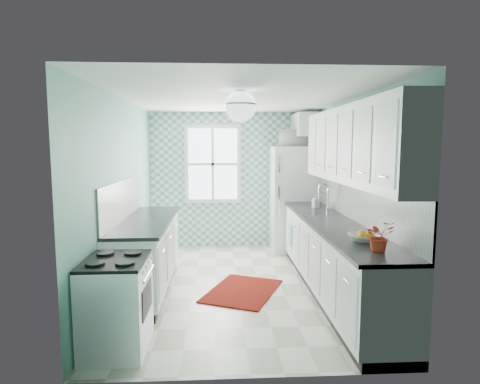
{
  "coord_description": "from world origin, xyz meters",
  "views": [
    {
      "loc": [
        -0.25,
        -5.27,
        1.9
      ],
      "look_at": [
        0.05,
        0.25,
        1.25
      ],
      "focal_mm": 30.0,
      "sensor_mm": 36.0,
      "label": 1
    }
  ],
  "objects": [
    {
      "name": "base_cabinets_right",
      "position": [
        1.2,
        -0.4,
        0.45
      ],
      "size": [
        0.6,
        3.6,
        0.9
      ],
      "primitive_type": "cube",
      "color": "white",
      "rests_on": "floor"
    },
    {
      "name": "stove",
      "position": [
        -1.2,
        -1.65,
        0.44
      ],
      "size": [
        0.56,
        0.7,
        0.84
      ],
      "rotation": [
        0.0,
        0.0,
        0.01
      ],
      "color": "white",
      "rests_on": "floor"
    },
    {
      "name": "accent_wall",
      "position": [
        0.0,
        2.19,
        1.25
      ],
      "size": [
        3.0,
        0.01,
        2.5
      ],
      "primitive_type": "cube",
      "color": "#58A696",
      "rests_on": "wall_back"
    },
    {
      "name": "backsplash_left",
      "position": [
        -1.49,
        -0.07,
        1.2
      ],
      "size": [
        0.02,
        2.15,
        0.51
      ],
      "primitive_type": "cube",
      "color": "white",
      "rests_on": "wall_left"
    },
    {
      "name": "fruit_bowl",
      "position": [
        1.2,
        -1.43,
        0.98
      ],
      "size": [
        0.32,
        0.32,
        0.07
      ],
      "primitive_type": "imported",
      "rotation": [
        0.0,
        0.0,
        0.08
      ],
      "color": "white",
      "rests_on": "countertop_right"
    },
    {
      "name": "floor",
      "position": [
        0.0,
        0.0,
        -0.01
      ],
      "size": [
        3.0,
        4.4,
        0.02
      ],
      "primitive_type": "cube",
      "color": "white",
      "rests_on": "ground"
    },
    {
      "name": "rug",
      "position": [
        0.05,
        -0.24,
        0.01
      ],
      "size": [
        1.17,
        1.34,
        0.02
      ],
      "primitive_type": "cube",
      "rotation": [
        0.0,
        0.0,
        -0.41
      ],
      "color": "maroon",
      "rests_on": "floor"
    },
    {
      "name": "upper_cabinet_fridge",
      "position": [
        1.3,
        1.83,
        2.25
      ],
      "size": [
        0.4,
        0.74,
        0.4
      ],
      "primitive_type": "cube",
      "color": "white",
      "rests_on": "wall_right"
    },
    {
      "name": "fridge",
      "position": [
        1.11,
        1.82,
        0.94
      ],
      "size": [
        0.82,
        0.81,
        1.87
      ],
      "rotation": [
        0.0,
        0.0,
        -0.06
      ],
      "color": "white",
      "rests_on": "floor"
    },
    {
      "name": "dish_towel",
      "position": [
        0.89,
        0.9,
        0.48
      ],
      "size": [
        0.02,
        0.22,
        0.33
      ],
      "primitive_type": "cube",
      "rotation": [
        0.0,
        0.0,
        0.02
      ],
      "color": "#70BCAE",
      "rests_on": "base_cabinets_right"
    },
    {
      "name": "window",
      "position": [
        -0.35,
        2.16,
        1.55
      ],
      "size": [
        1.04,
        0.05,
        1.44
      ],
      "color": "white",
      "rests_on": "wall_back"
    },
    {
      "name": "wall_left",
      "position": [
        -1.51,
        0.0,
        1.25
      ],
      "size": [
        0.02,
        4.4,
        2.5
      ],
      "primitive_type": "cube",
      "color": "#65A794",
      "rests_on": "floor"
    },
    {
      "name": "countertop_left",
      "position": [
        -1.19,
        -0.07,
        0.92
      ],
      "size": [
        0.63,
        2.15,
        0.04
      ],
      "primitive_type": "cube",
      "color": "black",
      "rests_on": "base_cabinets_left"
    },
    {
      "name": "upper_cabinets_right",
      "position": [
        1.33,
        -0.6,
        1.9
      ],
      "size": [
        0.33,
        3.2,
        0.9
      ],
      "primitive_type": "cube",
      "color": "white",
      "rests_on": "wall_right"
    },
    {
      "name": "wall_front",
      "position": [
        0.0,
        -2.21,
        1.25
      ],
      "size": [
        3.0,
        0.02,
        2.5
      ],
      "primitive_type": "cube",
      "color": "#65A794",
      "rests_on": "floor"
    },
    {
      "name": "countertop_right",
      "position": [
        1.19,
        -0.4,
        0.92
      ],
      "size": [
        0.63,
        3.6,
        0.04
      ],
      "primitive_type": "cube",
      "color": "black",
      "rests_on": "base_cabinets_right"
    },
    {
      "name": "wall_back",
      "position": [
        0.0,
        2.21,
        1.25
      ],
      "size": [
        3.0,
        0.02,
        2.5
      ],
      "primitive_type": "cube",
      "color": "#65A794",
      "rests_on": "floor"
    },
    {
      "name": "sink",
      "position": [
        1.2,
        0.48,
        0.93
      ],
      "size": [
        0.45,
        0.38,
        0.53
      ],
      "rotation": [
        0.0,
        0.0,
        0.07
      ],
      "color": "silver",
      "rests_on": "countertop_right"
    },
    {
      "name": "backsplash_right",
      "position": [
        1.49,
        -0.4,
        1.2
      ],
      "size": [
        0.02,
        3.6,
        0.51
      ],
      "primitive_type": "cube",
      "color": "white",
      "rests_on": "wall_right"
    },
    {
      "name": "ceiling",
      "position": [
        0.0,
        0.0,
        2.51
      ],
      "size": [
        3.0,
        4.4,
        0.02
      ],
      "primitive_type": "cube",
      "color": "white",
      "rests_on": "wall_back"
    },
    {
      "name": "soap_bottle",
      "position": [
        1.25,
        0.78,
        1.04
      ],
      "size": [
        0.11,
        0.11,
        0.2
      ],
      "primitive_type": "imported",
      "rotation": [
        0.0,
        0.0,
        0.26
      ],
      "color": "#9AAEB2",
      "rests_on": "countertop_right"
    },
    {
      "name": "ceiling_light",
      "position": [
        0.0,
        -0.8,
        2.32
      ],
      "size": [
        0.34,
        0.34,
        0.35
      ],
      "color": "silver",
      "rests_on": "ceiling"
    },
    {
      "name": "potted_plant",
      "position": [
        1.2,
        -1.8,
        1.08
      ],
      "size": [
        0.29,
        0.26,
        0.28
      ],
      "primitive_type": "imported",
      "rotation": [
        0.0,
        0.0,
        0.18
      ],
      "color": "maroon",
      "rests_on": "countertop_right"
    },
    {
      "name": "base_cabinets_left",
      "position": [
        -1.2,
        -0.07,
        0.45
      ],
      "size": [
        0.6,
        2.15,
        0.9
      ],
      "primitive_type": "cube",
      "color": "white",
      "rests_on": "floor"
    },
    {
      "name": "microwave",
      "position": [
        1.11,
        1.82,
        2.02
      ],
      "size": [
        0.55,
        0.38,
        0.29
      ],
      "primitive_type": "imported",
      "rotation": [
        0.0,
        0.0,
        3.18
      ],
      "color": "white",
      "rests_on": "fridge"
    },
    {
      "name": "wall_right",
      "position": [
        1.51,
        0.0,
        1.25
      ],
      "size": [
        0.02,
        4.4,
        2.5
      ],
      "primitive_type": "cube",
      "color": "#65A794",
      "rests_on": "floor"
    }
  ]
}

